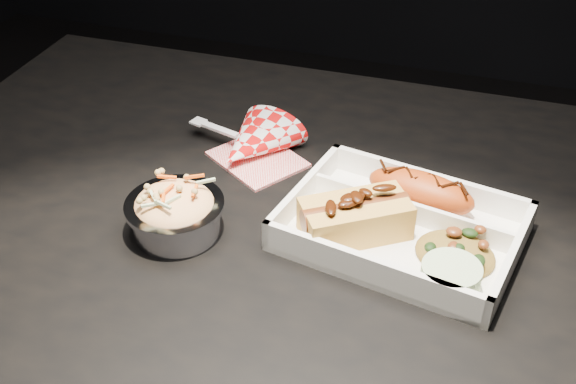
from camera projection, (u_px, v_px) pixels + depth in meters
The scene contains 8 objects.
dining_table at pixel (344, 300), 0.85m from camera, with size 1.20×0.80×0.75m.
food_tray at pixel (401, 231), 0.80m from camera, with size 0.28×0.22×0.04m.
fried_pastry at pixel (421, 191), 0.83m from camera, with size 0.13×0.05×0.04m, color #AE4011.
hotdog at pixel (355, 215), 0.78m from camera, with size 0.13×0.11×0.06m.
fried_rice_mound at pixel (457, 246), 0.76m from camera, with size 0.09×0.07×0.03m, color olive.
cupcake_liner at pixel (450, 278), 0.72m from camera, with size 0.06×0.06×0.03m, color #B9D19E.
foil_coleslaw_cup at pixel (175, 210), 0.80m from camera, with size 0.11×0.11×0.07m.
napkin_fork at pixel (253, 144), 0.93m from camera, with size 0.18×0.14×0.10m.
Camera 1 is at (0.12, -0.61, 1.26)m, focal length 45.00 mm.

